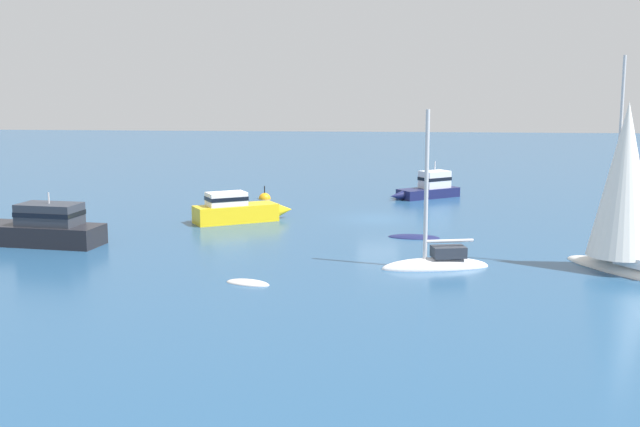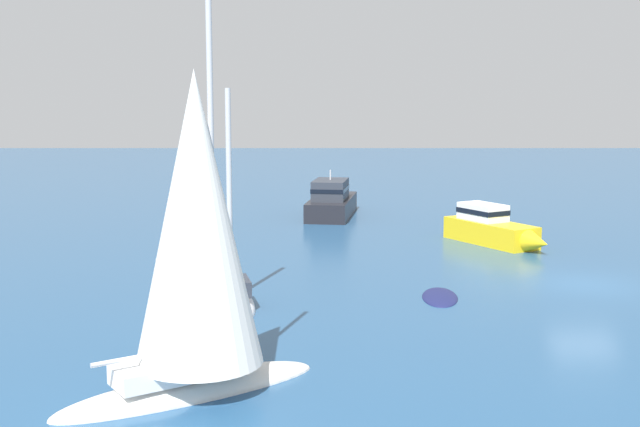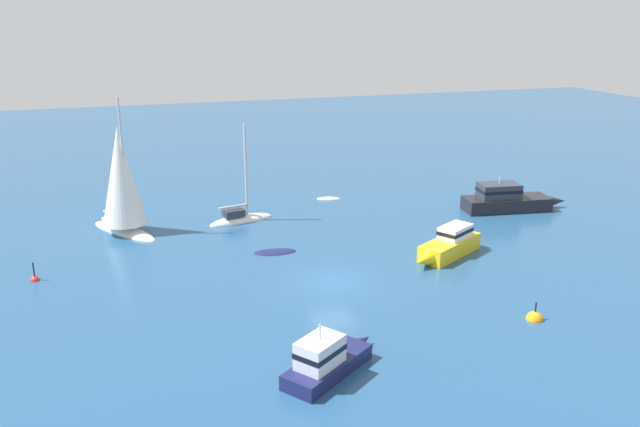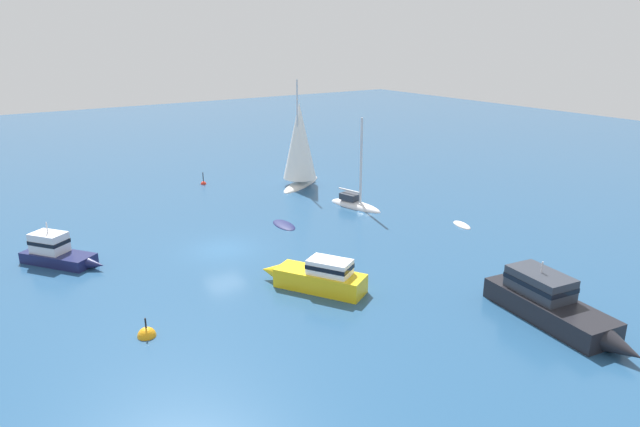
# 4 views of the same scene
# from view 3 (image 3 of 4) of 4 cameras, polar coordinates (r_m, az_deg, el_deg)

# --- Properties ---
(ground_plane) EXTENTS (160.00, 160.00, 0.00)m
(ground_plane) POSITION_cam_3_polar(r_m,az_deg,el_deg) (38.13, 1.13, -6.00)
(ground_plane) COLOR navy
(motor_cruiser) EXTENTS (4.29, 5.30, 2.60)m
(motor_cruiser) POSITION_cam_3_polar(r_m,az_deg,el_deg) (28.78, 0.58, -12.61)
(motor_cruiser) COLOR #191E4C
(motor_cruiser) RESTS_ON ground
(powerboat) EXTENTS (4.30, 6.04, 1.86)m
(powerboat) POSITION_cam_3_polar(r_m,az_deg,el_deg) (42.58, 11.16, -2.70)
(powerboat) COLOR yellow
(powerboat) RESTS_ON ground
(ketch) EXTENTS (6.51, 5.07, 10.06)m
(ketch) POSITION_cam_3_polar(r_m,az_deg,el_deg) (47.37, -16.95, 2.55)
(ketch) COLOR silver
(ketch) RESTS_ON ground
(rib) EXTENTS (1.52, 2.93, 0.30)m
(rib) POSITION_cam_3_polar(r_m,az_deg,el_deg) (42.73, -3.96, -3.40)
(rib) COLOR #191E4C
(rib) RESTS_ON ground
(dinghy) EXTENTS (1.40, 2.16, 0.36)m
(dinghy) POSITION_cam_3_polar(r_m,az_deg,el_deg) (54.57, 0.75, 1.27)
(dinghy) COLOR silver
(dinghy) RESTS_ON ground
(motor_cruiser_1) EXTENTS (3.21, 8.53, 2.77)m
(motor_cruiser_1) POSITION_cam_3_polar(r_m,az_deg,el_deg) (53.39, 16.09, 1.18)
(motor_cruiser_1) COLOR black
(motor_cruiser_1) RESTS_ON ground
(sailboat) EXTENTS (2.46, 5.23, 7.76)m
(sailboat) POSITION_cam_3_polar(r_m,az_deg,el_deg) (49.14, -6.94, -0.44)
(sailboat) COLOR white
(sailboat) RESTS_ON ground
(channel_buoy) EXTENTS (0.87, 0.87, 1.37)m
(channel_buoy) POSITION_cam_3_polar(r_m,az_deg,el_deg) (35.50, 18.24, -8.78)
(channel_buoy) COLOR orange
(channel_buoy) RESTS_ON ground
(mooring_buoy) EXTENTS (0.53, 0.53, 1.38)m
(mooring_buoy) POSITION_cam_3_polar(r_m,az_deg,el_deg) (41.81, -23.65, -5.34)
(mooring_buoy) COLOR red
(mooring_buoy) RESTS_ON ground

